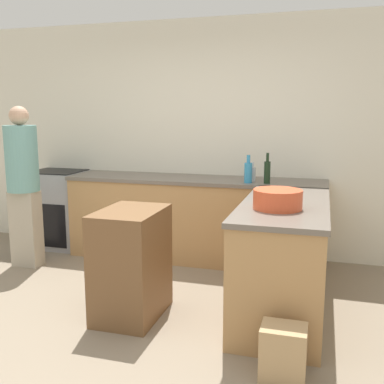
# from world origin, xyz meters

# --- Properties ---
(ground_plane) EXTENTS (14.00, 14.00, 0.00)m
(ground_plane) POSITION_xyz_m (0.00, 0.00, 0.00)
(ground_plane) COLOR gray
(wall_back) EXTENTS (8.00, 0.06, 2.70)m
(wall_back) POSITION_xyz_m (0.00, 2.18, 1.35)
(wall_back) COLOR silver
(wall_back) RESTS_ON ground_plane
(counter_back) EXTENTS (2.87, 0.66, 0.93)m
(counter_back) POSITION_xyz_m (0.00, 1.84, 0.47)
(counter_back) COLOR tan
(counter_back) RESTS_ON ground_plane
(counter_peninsula) EXTENTS (0.69, 1.65, 0.93)m
(counter_peninsula) POSITION_xyz_m (1.09, 0.72, 0.47)
(counter_peninsula) COLOR tan
(counter_peninsula) RESTS_ON ground_plane
(range_oven) EXTENTS (0.67, 0.59, 0.94)m
(range_oven) POSITION_xyz_m (-1.78, 1.86, 0.47)
(range_oven) COLOR #99999E
(range_oven) RESTS_ON ground_plane
(island_table) EXTENTS (0.47, 0.67, 0.89)m
(island_table) POSITION_xyz_m (-0.09, 0.29, 0.44)
(island_table) COLOR brown
(island_table) RESTS_ON ground_plane
(mixing_bowl) EXTENTS (0.37, 0.37, 0.15)m
(mixing_bowl) POSITION_xyz_m (1.05, 0.45, 1.01)
(mixing_bowl) COLOR #DB512D
(mixing_bowl) RESTS_ON counter_peninsula
(wine_bottle_dark) EXTENTS (0.06, 0.06, 0.31)m
(wine_bottle_dark) POSITION_xyz_m (0.83, 1.66, 1.06)
(wine_bottle_dark) COLOR black
(wine_bottle_dark) RESTS_ON counter_back
(vinegar_bottle_clear) EXTENTS (0.07, 0.07, 0.20)m
(vinegar_bottle_clear) POSITION_xyz_m (0.66, 1.77, 1.01)
(vinegar_bottle_clear) COLOR silver
(vinegar_bottle_clear) RESTS_ON counter_back
(dish_soap_bottle) EXTENTS (0.08, 0.08, 0.29)m
(dish_soap_bottle) POSITION_xyz_m (0.63, 1.66, 1.05)
(dish_soap_bottle) COLOR #338CBF
(dish_soap_bottle) RESTS_ON counter_back
(person_by_range) EXTENTS (0.34, 0.34, 1.72)m
(person_by_range) POSITION_xyz_m (-1.68, 1.10, 0.93)
(person_by_range) COLOR #ADA38E
(person_by_range) RESTS_ON ground_plane
(paper_bag) EXTENTS (0.28, 0.22, 0.35)m
(paper_bag) POSITION_xyz_m (1.19, -0.28, 0.17)
(paper_bag) COLOR tan
(paper_bag) RESTS_ON ground_plane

